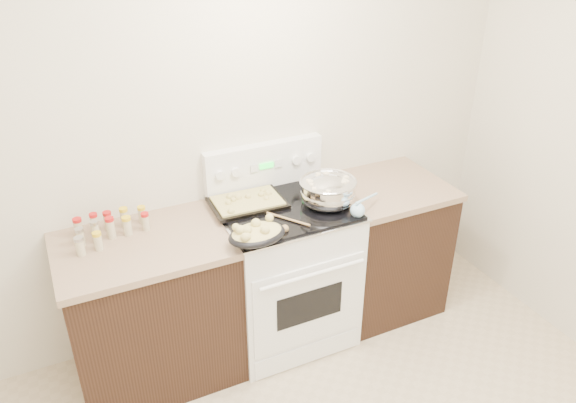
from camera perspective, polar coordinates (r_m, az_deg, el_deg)
room_shell at (r=1.68m, az=9.37°, el=-1.69°), size 4.10×3.60×2.75m
counter_left at (r=3.35m, az=-13.61°, el=-10.62°), size 0.93×0.67×0.92m
counter_right at (r=3.85m, az=9.49°, el=-4.40°), size 0.73×0.67×0.92m
kitchen_range at (r=3.52m, az=-0.38°, el=-6.91°), size 0.78×0.73×1.22m
mixing_bowl at (r=3.28m, az=4.06°, el=1.00°), size 0.39×0.39×0.20m
roasting_pan at (r=2.93m, az=-3.24°, el=-3.27°), size 0.33×0.24×0.12m
baking_sheet at (r=3.29m, az=-4.17°, el=-0.03°), size 0.44×0.31×0.06m
wooden_spoon at (r=3.07m, az=-0.20°, el=-2.38°), size 0.17×0.24×0.04m
blue_ladle at (r=3.20m, az=7.18°, el=-0.76°), size 0.26×0.18×0.11m
spice_jars at (r=3.16m, az=-17.92°, el=-2.54°), size 0.40×0.24×0.13m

